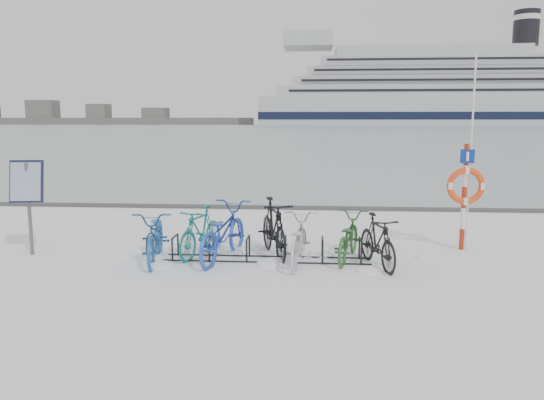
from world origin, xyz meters
name	(u,v)px	position (x,y,z in m)	size (l,w,h in m)	color
ground	(266,260)	(0.00, 0.00, 0.00)	(900.00, 900.00, 0.00)	white
ice_sheet	(311,128)	(0.00, 155.00, 0.01)	(400.00, 298.00, 0.02)	#97A4AB
quay_edge	(283,208)	(0.00, 5.90, 0.05)	(400.00, 0.25, 0.10)	#3F3F42
bike_rack	(266,251)	(0.00, 0.00, 0.18)	(4.00, 0.48, 0.46)	black
info_board	(27,187)	(-4.76, 0.04, 1.38)	(0.67, 0.34, 1.91)	#595B5E
lifebuoy_station	(466,186)	(4.02, 1.11, 1.35)	(0.77, 0.22, 4.02)	#AD240D
cruise_ferry	(425,95)	(49.91, 231.80, 13.20)	(147.45, 27.79, 48.45)	silver
shoreline	(77,119)	(-122.02, 260.00, 2.79)	(180.00, 12.00, 9.50)	#515151
bike_0	(156,233)	(-2.13, -0.17, 0.53)	(0.70, 2.01, 1.06)	#1F5496
bike_1	(201,230)	(-1.35, 0.27, 0.51)	(0.48, 1.70, 1.02)	#146E6B
bike_2	(223,230)	(-0.86, 0.03, 0.57)	(0.75, 2.16, 1.13)	blue
bike_3	(274,227)	(0.11, 0.34, 0.59)	(0.56, 1.98, 1.19)	black
bike_4	(298,239)	(0.61, -0.20, 0.48)	(0.64, 1.83, 0.96)	#B3B6BB
bike_5	(348,235)	(1.57, 0.22, 0.47)	(0.62, 1.80, 0.94)	#2A5C29
bike_6	(378,239)	(2.09, -0.24, 0.50)	(0.47, 1.67, 1.01)	black
snow_drifts	(272,262)	(0.12, -0.13, 0.00)	(6.31, 1.79, 0.23)	white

